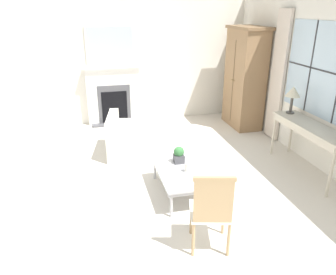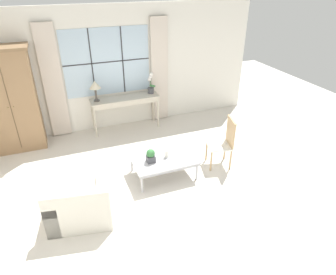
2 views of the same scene
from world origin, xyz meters
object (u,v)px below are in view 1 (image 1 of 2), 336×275
armchair_upholstered (131,140)px  pillar_candle (187,168)px  coffee_table (185,172)px  potted_plant_small (179,155)px  console_table (312,131)px  table_lamp (293,93)px  side_chair_wooden (211,208)px  armoire (245,78)px  fireplace (113,91)px

armchair_upholstered → pillar_candle: 1.73m
armchair_upholstered → coffee_table: armchair_upholstered is taller
pillar_candle → potted_plant_small: bearing=-173.9°
console_table → armchair_upholstered: size_ratio=1.48×
table_lamp → coffee_table: table_lamp is taller
armchair_upholstered → side_chair_wooden: bearing=9.8°
armoire → console_table: (2.34, 0.04, -0.37)m
side_chair_wooden → potted_plant_small: (-1.47, 0.05, -0.04)m
armoire → table_lamp: size_ratio=4.56×
coffee_table → pillar_candle: (0.06, 0.01, 0.10)m
armoire → pillar_candle: armoire is taller
armchair_upholstered → coffee_table: size_ratio=0.94×
console_table → side_chair_wooden: side_chair_wooden is taller
fireplace → potted_plant_small: fireplace is taller
side_chair_wooden → pillar_candle: 1.17m
side_chair_wooden → fireplace: bearing=-172.3°
armoire → armchair_upholstered: size_ratio=2.01×
console_table → armchair_upholstered: bearing=-117.5°
table_lamp → pillar_candle: (0.87, -2.13, -0.73)m
pillar_candle → table_lamp: bearing=112.3°
potted_plant_small → pillar_candle: 0.32m
fireplace → side_chair_wooden: (4.58, 0.62, -0.20)m
side_chair_wooden → coffee_table: side_chair_wooden is taller
table_lamp → potted_plant_small: table_lamp is taller
armoire → side_chair_wooden: armoire is taller
fireplace → armoire: fireplace is taller
coffee_table → side_chair_wooden: bearing=-3.7°
pillar_candle → armoire: bearing=141.1°
armoire → table_lamp: 1.70m
side_chair_wooden → coffee_table: size_ratio=0.86×
armoire → coffee_table: 3.35m
console_table → table_lamp: (-0.64, 0.02, 0.45)m
armchair_upholstered → potted_plant_small: size_ratio=4.25×
table_lamp → potted_plant_small: (0.56, -2.17, -0.66)m
armoire → side_chair_wooden: bearing=-30.1°
armoire → armchair_upholstered: (0.94, -2.64, -0.83)m
armoire → potted_plant_small: size_ratio=8.55×
side_chair_wooden → table_lamp: bearing=132.5°
fireplace → armchair_upholstered: size_ratio=2.03×
fireplace → table_lamp: (2.54, 2.84, 0.42)m
coffee_table → potted_plant_small: potted_plant_small is taller
fireplace → armchair_upholstered: 1.86m
fireplace → potted_plant_small: size_ratio=8.60×
fireplace → potted_plant_small: 3.18m
armoire → pillar_candle: size_ratio=14.88×
armchair_upholstered → side_chair_wooden: side_chair_wooden is taller
console_table → potted_plant_small: bearing=-92.2°
side_chair_wooden → coffee_table: 1.24m
console_table → pillar_candle: 2.15m
pillar_candle → armchair_upholstered: bearing=-160.9°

